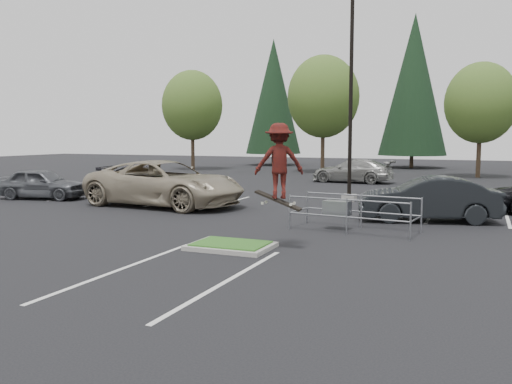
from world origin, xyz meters
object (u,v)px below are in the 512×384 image
at_px(car_l_grey, 41,184).
at_px(skateboarder, 278,161).
at_px(cart_corral, 341,208).
at_px(decid_c, 481,105).
at_px(car_r_charc, 428,199).
at_px(car_l_tan, 165,183).
at_px(car_far_silver, 353,171).
at_px(conif_b, 414,85).
at_px(conif_a, 273,97).
at_px(light_pole, 351,103).
at_px(decid_b, 323,99).
at_px(car_l_black, 147,180).
at_px(decid_a, 192,108).

bearing_deg(car_l_grey, skateboarder, -125.36).
bearing_deg(car_l_grey, cart_corral, -112.10).
bearing_deg(decid_c, car_r_charc, -93.74).
relative_size(car_l_tan, car_far_silver, 1.36).
xyz_separation_m(conif_b, car_l_tan, (-6.50, -33.50, -6.85)).
xyz_separation_m(cart_corral, car_l_grey, (-15.55, 2.94, 0.03)).
relative_size(conif_a, cart_corral, 3.13).
relative_size(decid_c, skateboarder, 3.58).
relative_size(decid_c, car_r_charc, 1.72).
bearing_deg(skateboarder, light_pole, -113.09).
relative_size(decid_b, cart_corral, 2.32).
height_order(conif_b, car_l_black, conif_b).
xyz_separation_m(conif_a, cart_corral, (16.05, -35.94, -6.38)).
height_order(conif_a, car_l_tan, conif_a).
xyz_separation_m(car_l_tan, car_r_charc, (11.00, 0.00, -0.19)).
distance_m(conif_a, cart_corral, 39.88).
height_order(decid_b, cart_corral, decid_b).
bearing_deg(cart_corral, decid_b, 114.03).
bearing_deg(car_far_silver, decid_c, 140.35).
relative_size(conif_a, car_l_black, 2.55).
bearing_deg(decid_c, car_l_black, -130.12).
bearing_deg(light_pole, car_l_tan, -144.46).
relative_size(decid_b, car_l_black, 1.89).
bearing_deg(car_far_silver, conif_b, 179.47).
bearing_deg(car_far_silver, conif_a, -141.06).
relative_size(decid_b, conif_b, 0.66).
height_order(conif_b, car_r_charc, conif_b).
height_order(decid_a, conif_a, conif_a).
relative_size(cart_corral, car_l_grey, 0.95).
relative_size(decid_a, conif_a, 0.69).
relative_size(decid_a, skateboarder, 3.80).
bearing_deg(decid_b, car_l_grey, -107.66).
height_order(conif_b, car_l_grey, conif_b).
relative_size(light_pole, conif_b, 0.70).
distance_m(decid_b, skateboarder, 31.14).
bearing_deg(car_far_silver, car_l_tan, -13.96).
height_order(car_l_tan, car_l_grey, car_l_tan).
distance_m(car_l_grey, car_far_silver, 19.17).
xyz_separation_m(decid_c, skateboarder, (-4.79, -29.37, -2.88)).
bearing_deg(decid_c, conif_a, 153.04).
bearing_deg(car_far_silver, cart_corral, 15.64).
bearing_deg(skateboarder, conif_a, -95.54).
xyz_separation_m(car_r_charc, car_far_silver, (-6.06, 15.00, -0.04)).
distance_m(cart_corral, car_r_charc, 3.83).
relative_size(conif_a, skateboarder, 5.55).
relative_size(light_pole, conif_a, 0.78).
distance_m(skateboarder, car_l_black, 15.37).
height_order(decid_a, skateboarder, decid_a).
relative_size(conif_b, car_l_tan, 2.02).
xyz_separation_m(decid_c, car_l_tan, (-12.49, -22.83, -4.26)).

